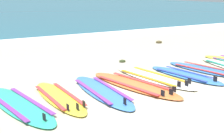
{
  "coord_description": "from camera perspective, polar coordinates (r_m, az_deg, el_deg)",
  "views": [
    {
      "loc": [
        -3.21,
        -4.73,
        1.98
      ],
      "look_at": [
        0.27,
        1.23,
        0.25
      ],
      "focal_mm": 48.72,
      "sensor_mm": 36.0,
      "label": 1
    }
  ],
  "objects": [
    {
      "name": "surfboard_4",
      "position": [
        6.1,
        -1.93,
        -4.52
      ],
      "size": [
        0.72,
        2.41,
        0.18
      ],
      "color": "#3875CC",
      "rests_on": "ground"
    },
    {
      "name": "ground_plane",
      "position": [
        6.05,
        3.68,
        -5.07
      ],
      "size": [
        80.0,
        80.0,
        0.0
      ],
      "primitive_type": "plane",
      "color": "#B7AD93"
    },
    {
      "name": "surfboard_6",
      "position": [
        7.1,
        7.73,
        -1.95
      ],
      "size": [
        0.96,
        2.51,
        0.18
      ],
      "color": "white",
      "rests_on": "ground"
    },
    {
      "name": "surfboard_8",
      "position": [
        8.08,
        17.1,
        -0.48
      ],
      "size": [
        0.94,
        2.28,
        0.18
      ],
      "color": "#3875CC",
      "rests_on": "ground"
    },
    {
      "name": "surfboard_2",
      "position": [
        5.62,
        -17.03,
        -6.81
      ],
      "size": [
        0.99,
        2.51,
        0.18
      ],
      "color": "#2DB793",
      "rests_on": "ground"
    },
    {
      "name": "seaweed_clump_mid_sand",
      "position": [
        8.7,
        1.95,
        1.14
      ],
      "size": [
        0.2,
        0.16,
        0.07
      ],
      "primitive_type": "ellipsoid",
      "color": "#2D381E",
      "rests_on": "ground"
    },
    {
      "name": "seaweed_clump_near_shoreline",
      "position": [
        12.06,
        8.8,
        4.69
      ],
      "size": [
        0.27,
        0.21,
        0.09
      ],
      "primitive_type": "ellipsoid",
      "color": "#4C4228",
      "rests_on": "ground"
    },
    {
      "name": "wave_foam_strip",
      "position": [
        12.47,
        -15.05,
        4.72
      ],
      "size": [
        80.0,
        1.17,
        0.11
      ],
      "primitive_type": "cube",
      "color": "white",
      "rests_on": "ground"
    },
    {
      "name": "surfboard_5",
      "position": [
        6.52,
        4.15,
        -3.31
      ],
      "size": [
        1.11,
        2.61,
        0.18
      ],
      "color": "orange",
      "rests_on": "ground"
    },
    {
      "name": "surfboard_3",
      "position": [
        5.84,
        -9.87,
        -5.58
      ],
      "size": [
        0.55,
        2.14,
        0.18
      ],
      "color": "yellow",
      "rests_on": "ground"
    },
    {
      "name": "surfboard_7",
      "position": [
        7.46,
        13.52,
        -1.44
      ],
      "size": [
        0.81,
        2.15,
        0.18
      ],
      "color": "#3875CC",
      "rests_on": "ground"
    }
  ]
}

